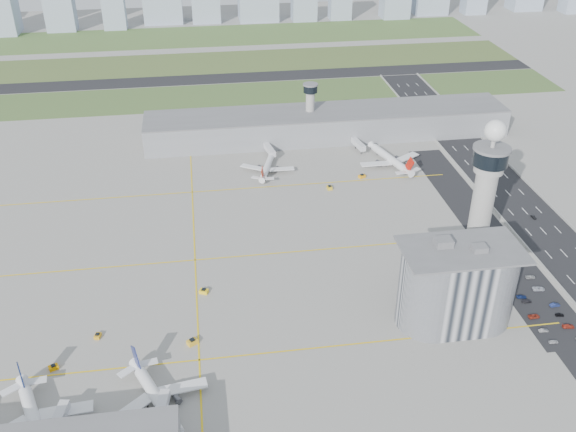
{
  "coord_description": "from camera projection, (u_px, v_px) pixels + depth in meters",
  "views": [
    {
      "loc": [
        -34.1,
        -193.9,
        152.24
      ],
      "look_at": [
        0.0,
        35.0,
        15.0
      ],
      "focal_mm": 40.0,
      "sensor_mm": 36.0,
      "label": 1
    }
  ],
  "objects": [
    {
      "name": "ground",
      "position": [
        301.0,
        295.0,
        246.93
      ],
      "size": [
        1000.0,
        1000.0,
        0.0
      ],
      "primitive_type": "plane",
      "color": "#A09D95"
    },
    {
      "name": "grass_strip_0",
      "position": [
        218.0,
        96.0,
        435.8
      ],
      "size": [
        480.0,
        50.0,
        0.08
      ],
      "primitive_type": "cube",
      "color": "#3E5528",
      "rests_on": "ground"
    },
    {
      "name": "grass_strip_1",
      "position": [
        213.0,
        63.0,
        499.6
      ],
      "size": [
        480.0,
        60.0,
        0.08
      ],
      "primitive_type": "cube",
      "color": "#405327",
      "rests_on": "ground"
    },
    {
      "name": "grass_strip_2",
      "position": [
        208.0,
        36.0,
        567.66
      ],
      "size": [
        480.0,
        70.0,
        0.08
      ],
      "primitive_type": "cube",
      "color": "#43612E",
      "rests_on": "ground"
    },
    {
      "name": "runway",
      "position": [
        215.0,
        79.0,
        467.26
      ],
      "size": [
        480.0,
        22.0,
        0.1
      ],
      "primitive_type": "cube",
      "color": "black",
      "rests_on": "ground"
    },
    {
      "name": "barrier_left",
      "position": [
        547.0,
        271.0,
        259.43
      ],
      "size": [
        0.6,
        500.0,
        1.2
      ],
      "primitive_type": "cube",
      "color": "#9E9E99",
      "rests_on": "ground"
    },
    {
      "name": "landside_road",
      "position": [
        533.0,
        290.0,
        249.81
      ],
      "size": [
        18.0,
        260.0,
        0.08
      ],
      "primitive_type": "cube",
      "color": "black",
      "rests_on": "ground"
    },
    {
      "name": "parking_lot",
      "position": [
        543.0,
        310.0,
        239.34
      ],
      "size": [
        20.0,
        44.0,
        0.1
      ],
      "primitive_type": "cube",
      "color": "black",
      "rests_on": "ground"
    },
    {
      "name": "taxiway_line_h_0",
      "position": [
        199.0,
        360.0,
        216.34
      ],
      "size": [
        260.0,
        0.6,
        0.01
      ],
      "primitive_type": "cube",
      "color": "yellow",
      "rests_on": "ground"
    },
    {
      "name": "taxiway_line_h_1",
      "position": [
        195.0,
        260.0,
        267.38
      ],
      "size": [
        260.0,
        0.6,
        0.01
      ],
      "primitive_type": "cube",
      "color": "yellow",
      "rests_on": "ground"
    },
    {
      "name": "taxiway_line_h_2",
      "position": [
        192.0,
        192.0,
        318.43
      ],
      "size": [
        260.0,
        0.6,
        0.01
      ],
      "primitive_type": "cube",
      "color": "yellow",
      "rests_on": "ground"
    },
    {
      "name": "taxiway_line_v",
      "position": [
        195.0,
        260.0,
        267.38
      ],
      "size": [
        0.6,
        260.0,
        0.01
      ],
      "primitive_type": "cube",
      "color": "yellow",
      "rests_on": "ground"
    },
    {
      "name": "control_tower",
      "position": [
        484.0,
        192.0,
        244.99
      ],
      "size": [
        14.0,
        14.0,
        64.5
      ],
      "color": "#ADAAA5",
      "rests_on": "ground"
    },
    {
      "name": "secondary_tower",
      "position": [
        310.0,
        106.0,
        368.76
      ],
      "size": [
        8.6,
        8.6,
        31.9
      ],
      "color": "#ADAAA5",
      "rests_on": "ground"
    },
    {
      "name": "admin_building",
      "position": [
        457.0,
        285.0,
        227.0
      ],
      "size": [
        42.0,
        24.0,
        33.5
      ],
      "color": "#B2B2B7",
      "rests_on": "ground"
    },
    {
      "name": "terminal_pier",
      "position": [
        327.0,
        124.0,
        373.88
      ],
      "size": [
        210.0,
        32.0,
        15.8
      ],
      "color": "gray",
      "rests_on": "ground"
    },
    {
      "name": "airplane_near_b",
      "position": [
        33.0,
        419.0,
        187.21
      ],
      "size": [
        47.54,
        51.11,
        11.56
      ],
      "primitive_type": null,
      "rotation": [
        0.0,
        0.0,
        -1.2
      ],
      "color": "white",
      "rests_on": "ground"
    },
    {
      "name": "airplane_near_c",
      "position": [
        158.0,
        395.0,
        195.46
      ],
      "size": [
        46.92,
        49.86,
        11.06
      ],
      "primitive_type": null,
      "rotation": [
        0.0,
        0.0,
        -1.14
      ],
      "color": "white",
      "rests_on": "ground"
    },
    {
      "name": "airplane_far_a",
      "position": [
        267.0,
        163.0,
        336.41
      ],
      "size": [
        37.38,
        40.83,
        9.53
      ],
      "primitive_type": null,
      "rotation": [
        0.0,
        0.0,
        1.28
      ],
      "color": "white",
      "rests_on": "ground"
    },
    {
      "name": "airplane_far_b",
      "position": [
        390.0,
        154.0,
        342.83
      ],
      "size": [
        46.0,
        50.34,
        11.79
      ],
      "primitive_type": null,
      "rotation": [
        0.0,
        0.0,
        1.85
      ],
      "color": "white",
      "rests_on": "ground"
    },
    {
      "name": "jet_bridge_near_2",
      "position": [
        157.0,
        431.0,
        186.87
      ],
      "size": [
        5.39,
        14.31,
        5.7
      ],
      "primitive_type": null,
      "rotation": [
        0.0,
        0.0,
        1.4
      ],
      "color": "silver",
      "rests_on": "ground"
    },
    {
      "name": "jet_bridge_far_0",
      "position": [
        266.0,
        147.0,
        358.03
      ],
      "size": [
        5.39,
        14.31,
        5.7
      ],
      "primitive_type": null,
      "rotation": [
        0.0,
        0.0,
        -1.4
      ],
      "color": "silver",
      "rests_on": "ground"
    },
    {
      "name": "jet_bridge_far_1",
      "position": [
        353.0,
        142.0,
        364.37
      ],
      "size": [
        5.39,
        14.31,
        5.7
      ],
      "primitive_type": null,
      "rotation": [
        0.0,
        0.0,
        -1.4
      ],
      "color": "silver",
      "rests_on": "ground"
    },
    {
      "name": "tug_0",
      "position": [
        53.0,
        367.0,
        212.26
      ],
      "size": [
        3.67,
        3.16,
        1.8
      ],
      "primitive_type": null,
      "rotation": [
        0.0,
        0.0,
        1.97
      ],
      "color": "#ED9600",
      "rests_on": "ground"
    },
    {
      "name": "tug_1",
      "position": [
        98.0,
        335.0,
        225.77
      ],
      "size": [
        2.56,
        3.22,
        1.65
      ],
      "primitive_type": null,
      "rotation": [
        0.0,
        0.0,
        2.91
      ],
      "color": "gold",
      "rests_on": "ground"
    },
    {
      "name": "tug_2",
      "position": [
        192.0,
        341.0,
        222.75
      ],
      "size": [
        4.39,
        3.98,
        2.11
      ],
      "primitive_type": null,
      "rotation": [
        0.0,
        0.0,
        -1.04
      ],
      "color": "gold",
      "rests_on": "ground"
    },
    {
      "name": "tug_3",
      "position": [
        204.0,
        291.0,
        247.74
      ],
      "size": [
        3.95,
        3.4,
        1.93
      ],
      "primitive_type": null,
      "rotation": [
        0.0,
        0.0,
        -1.98
      ],
      "color": "yellow",
      "rests_on": "ground"
    },
    {
      "name": "tug_4",
      "position": [
        330.0,
        187.0,
        320.88
      ],
      "size": [
        2.47,
        3.46,
        1.94
      ],
      "primitive_type": null,
      "rotation": [
        0.0,
        0.0,
        -3.09
      ],
      "color": "gold",
      "rests_on": "ground"
    },
    {
      "name": "tug_5",
      "position": [
        362.0,
        176.0,
        331.57
      ],
      "size": [
        4.0,
        3.42,
        1.96
      ],
      "primitive_type": null,
      "rotation": [
        0.0,
        0.0,
        -1.18
      ],
      "color": "#F8A212",
      "rests_on": "ground"
    },
    {
      "name": "car_lot_0",
      "position": [
        553.0,
        342.0,
        223.41
      ],
      "size": [
        3.37,
        1.42,
        1.14
      ],
      "primitive_type": "imported",
      "rotation": [
        0.0,
        0.0,
        1.55
      ],
      "color": "silver",
      "rests_on": "ground"
    },
    {
      "name": "car_lot_1",
      "position": [
        543.0,
        330.0,
        228.53
      ],
      "size": [
        3.44,
        1.22,
        1.13
      ],
      "primitive_type": "imported",
      "rotation": [
        0.0,
        0.0,
        1.56
      ],
      "color": "gray",
      "rests_on": "ground"
    },
    {
      "name": "car_lot_2",
      "position": [
        534.0,
        316.0,
        235.16
      ],
      "size": [
        4.43,
        2.21,
        1.21
      ],
      "primitive_type": "imported",
      "rotation": [
        0.0,
        0.0,
        1.62
      ],
      "color": "#AC3521",
      "rests_on": "ground"
    },
    {
      "name": "car_lot_3",
      "position": [
        527.0,
        301.0,
        242.91
      ],
      "size": [
        3.87,
        1.65,
        1.11
      ],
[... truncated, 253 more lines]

